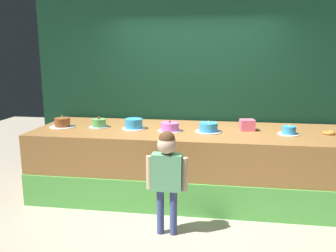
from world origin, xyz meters
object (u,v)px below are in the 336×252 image
at_px(donut, 329,133).
at_px(cake_far_left, 62,123).
at_px(cake_left, 99,123).
at_px(cake_right, 208,128).
at_px(cake_far_right, 289,131).
at_px(child_figure, 167,169).
at_px(pink_box, 247,125).
at_px(cake_center_left, 134,124).
at_px(cake_center_right, 170,127).

height_order(donut, cake_far_left, cake_far_left).
xyz_separation_m(cake_left, cake_right, (1.52, -0.08, 0.00)).
xyz_separation_m(cake_far_left, cake_far_right, (3.05, -0.00, -0.01)).
bearing_deg(cake_left, cake_far_right, -1.67).
relative_size(child_figure, cake_right, 3.30).
bearing_deg(child_figure, cake_far_right, 36.02).
relative_size(child_figure, pink_box, 6.17).
bearing_deg(child_figure, cake_center_left, 120.35).
xyz_separation_m(cake_far_left, cake_right, (2.03, -0.00, -0.00)).
bearing_deg(pink_box, cake_center_left, -175.23).
height_order(cake_left, cake_right, cake_right).
relative_size(child_figure, cake_left, 3.99).
bearing_deg(cake_center_right, pink_box, 10.88).
bearing_deg(cake_left, child_figure, -44.19).
height_order(cake_center_left, cake_center_right, cake_center_right).
bearing_deg(cake_center_right, donut, 3.18).
xyz_separation_m(cake_center_right, cake_right, (0.51, 0.03, 0.00)).
bearing_deg(cake_center_right, child_figure, -83.44).
relative_size(cake_center_left, cake_far_right, 1.18).
height_order(donut, cake_center_right, cake_center_right).
bearing_deg(cake_far_right, cake_right, -179.85).
relative_size(cake_left, cake_center_right, 0.90).
height_order(donut, cake_left, cake_left).
distance_m(cake_right, cake_far_right, 1.02).
xyz_separation_m(donut, cake_center_left, (-2.54, -0.04, 0.05)).
bearing_deg(child_figure, donut, 30.01).
relative_size(cake_center_left, cake_center_right, 1.01).
height_order(child_figure, cake_center_right, child_figure).
bearing_deg(pink_box, cake_left, -177.43).
xyz_separation_m(pink_box, cake_center_right, (-1.02, -0.20, -0.02)).
bearing_deg(cake_far_right, cake_far_left, 179.98).
height_order(donut, cake_far_right, cake_far_right).
bearing_deg(cake_center_right, cake_right, 3.10).
xyz_separation_m(donut, cake_far_left, (-3.55, -0.08, 0.04)).
distance_m(child_figure, cake_center_right, 1.03).
relative_size(child_figure, donut, 8.05).
height_order(child_figure, cake_far_left, child_figure).
height_order(cake_far_left, cake_right, cake_far_left).
height_order(pink_box, cake_far_right, same).
distance_m(cake_center_left, cake_far_right, 2.03).
height_order(child_figure, pink_box, child_figure).
relative_size(child_figure, cake_center_right, 3.60).
height_order(child_figure, donut, child_figure).
bearing_deg(cake_right, donut, 3.21).
height_order(child_figure, cake_far_right, child_figure).
bearing_deg(cake_center_left, cake_far_left, -177.91).
bearing_deg(donut, cake_right, -176.79).
height_order(donut, cake_right, cake_right).
bearing_deg(child_figure, cake_left, 135.81).
height_order(cake_center_left, cake_right, cake_right).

